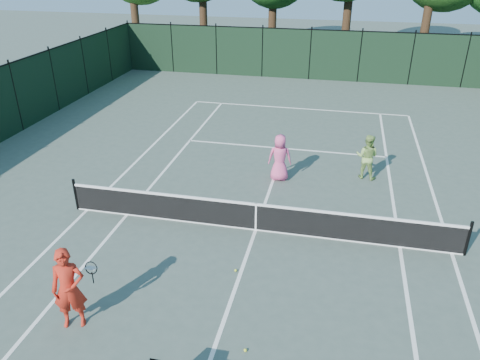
% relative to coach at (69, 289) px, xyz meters
% --- Properties ---
extents(ground, '(90.00, 90.00, 0.00)m').
position_rel_coach_xyz_m(ground, '(3.21, 4.64, -0.98)').
color(ground, '#44534A').
rests_on(ground, ground).
extents(sideline_doubles_left, '(0.10, 23.77, 0.01)m').
position_rel_coach_xyz_m(sideline_doubles_left, '(-2.27, 4.64, -0.98)').
color(sideline_doubles_left, white).
rests_on(sideline_doubles_left, ground).
extents(sideline_doubles_right, '(0.10, 23.77, 0.01)m').
position_rel_coach_xyz_m(sideline_doubles_right, '(8.70, 4.64, -0.98)').
color(sideline_doubles_right, white).
rests_on(sideline_doubles_right, ground).
extents(sideline_singles_left, '(0.10, 23.77, 0.01)m').
position_rel_coach_xyz_m(sideline_singles_left, '(-0.90, 4.64, -0.98)').
color(sideline_singles_left, white).
rests_on(sideline_singles_left, ground).
extents(sideline_singles_right, '(0.10, 23.77, 0.01)m').
position_rel_coach_xyz_m(sideline_singles_right, '(7.33, 4.64, -0.98)').
color(sideline_singles_right, white).
rests_on(sideline_singles_right, ground).
extents(baseline_far, '(10.97, 0.10, 0.01)m').
position_rel_coach_xyz_m(baseline_far, '(3.21, 16.52, -0.98)').
color(baseline_far, white).
rests_on(baseline_far, ground).
extents(service_line_far, '(8.23, 0.10, 0.01)m').
position_rel_coach_xyz_m(service_line_far, '(3.21, 11.04, -0.98)').
color(service_line_far, white).
rests_on(service_line_far, ground).
extents(center_service_line, '(0.10, 12.80, 0.01)m').
position_rel_coach_xyz_m(center_service_line, '(3.21, 4.64, -0.98)').
color(center_service_line, white).
rests_on(center_service_line, ground).
extents(tennis_net, '(11.69, 0.09, 1.06)m').
position_rel_coach_xyz_m(tennis_net, '(3.21, 4.64, -0.51)').
color(tennis_net, black).
rests_on(tennis_net, ground).
extents(fence_far, '(24.00, 0.05, 3.00)m').
position_rel_coach_xyz_m(fence_far, '(3.21, 22.64, 0.52)').
color(fence_far, black).
rests_on(fence_far, ground).
extents(coach, '(0.86, 0.89, 1.96)m').
position_rel_coach_xyz_m(coach, '(0.00, 0.00, 0.00)').
color(coach, red).
rests_on(coach, ground).
extents(player_pink, '(0.89, 0.64, 1.71)m').
position_rel_coach_xyz_m(player_pink, '(3.41, 8.14, -0.13)').
color(player_pink, '#EB538E').
rests_on(player_pink, ground).
extents(player_green, '(0.93, 0.80, 1.65)m').
position_rel_coach_xyz_m(player_green, '(6.43, 8.97, -0.16)').
color(player_green, '#8CB45A').
rests_on(player_green, ground).
extents(loose_ball_near_cart, '(0.07, 0.07, 0.07)m').
position_rel_coach_xyz_m(loose_ball_near_cart, '(3.87, 0.02, -0.95)').
color(loose_ball_near_cart, yellow).
rests_on(loose_ball_near_cart, ground).
extents(loose_ball_midcourt, '(0.07, 0.07, 0.07)m').
position_rel_coach_xyz_m(loose_ball_midcourt, '(3.07, 2.58, -0.95)').
color(loose_ball_midcourt, '#D1E82F').
rests_on(loose_ball_midcourt, ground).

